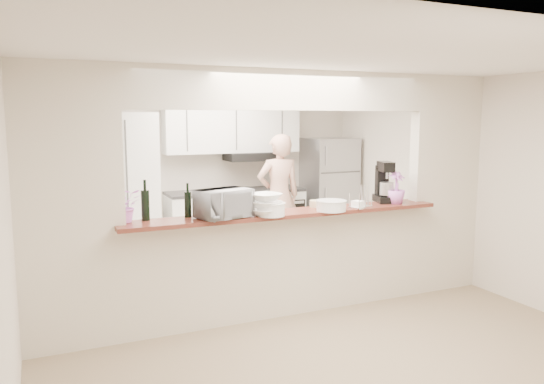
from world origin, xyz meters
TOP-DOWN VIEW (x-y plane):
  - floor at (0.00, 0.00)m, footprint 6.00×6.00m
  - tile_overlay at (0.00, 1.55)m, footprint 5.00×2.90m
  - partition at (0.00, 0.00)m, footprint 5.00×0.15m
  - bar_counter at (0.00, -0.00)m, footprint 3.40×0.38m
  - kitchen_cabinets at (-0.19, 2.72)m, footprint 3.15×0.62m
  - refrigerator at (2.05, 2.65)m, footprint 0.75×0.70m
  - flower_left at (-1.58, 0.05)m, footprint 0.28×0.25m
  - wine_bottle_a at (-1.40, 0.07)m, footprint 0.08×0.08m
  - wine_bottle_b at (-1.00, 0.07)m, footprint 0.07×0.07m
  - toaster_oven at (-0.70, -0.10)m, footprint 0.56×0.45m
  - serving_bowls at (-0.30, -0.17)m, footprint 0.37×0.37m
  - plate_stack_a at (-0.25, -0.19)m, footprint 0.28×0.28m
  - plate_stack_b at (0.42, -0.19)m, footprint 0.31×0.31m
  - red_bowl at (-0.15, -0.03)m, footprint 0.14×0.14m
  - tan_bowl at (0.40, 0.08)m, footprint 0.15×0.15m
  - utensil_caddy at (0.80, -0.15)m, footprint 0.28×0.23m
  - stand_mixer at (1.25, 0.06)m, footprint 0.28×0.35m
  - flower_right at (1.30, -0.08)m, footprint 0.24×0.24m
  - person at (0.90, 2.11)m, footprint 0.68×0.46m

SIDE VIEW (x-z plane):
  - floor at x=0.00m, z-range 0.00..0.00m
  - tile_overlay at x=0.00m, z-range 0.00..0.01m
  - bar_counter at x=0.00m, z-range 0.03..1.12m
  - refrigerator at x=2.05m, z-range 0.00..1.70m
  - person at x=0.90m, z-range 0.00..1.79m
  - kitchen_cabinets at x=-0.19m, z-range -0.15..2.10m
  - red_bowl at x=-0.15m, z-range 1.09..1.15m
  - tan_bowl at x=0.40m, z-range 1.09..1.16m
  - plate_stack_b at x=0.42m, z-range 1.09..1.20m
  - plate_stack_a at x=-0.25m, z-range 1.09..1.22m
  - utensil_caddy at x=0.80m, z-range 1.07..1.30m
  - serving_bowls at x=-0.30m, z-range 1.09..1.30m
  - wine_bottle_b at x=-1.00m, z-range 1.05..1.38m
  - toaster_oven at x=-0.70m, z-range 1.09..1.36m
  - wine_bottle_a at x=-1.40m, z-range 1.05..1.43m
  - flower_left at x=-1.58m, z-range 1.09..1.40m
  - flower_right at x=1.30m, z-range 1.09..1.46m
  - stand_mixer at x=1.25m, z-range 1.07..1.52m
  - partition at x=0.00m, z-range 0.23..2.73m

